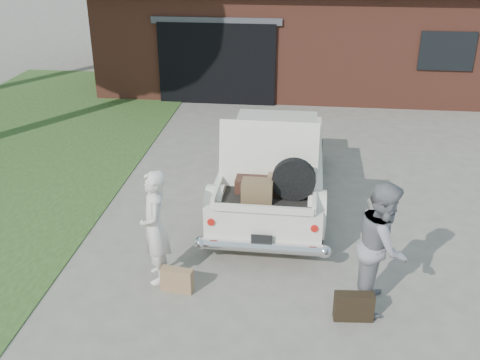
# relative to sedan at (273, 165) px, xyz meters

# --- Properties ---
(ground) EXTENTS (90.00, 90.00, 0.00)m
(ground) POSITION_rel_sedan_xyz_m (-0.42, -2.18, -0.69)
(ground) COLOR gray
(ground) RESTS_ON ground
(house) EXTENTS (12.80, 7.80, 3.30)m
(house) POSITION_rel_sedan_xyz_m (0.57, 9.29, 0.99)
(house) COLOR brown
(house) RESTS_ON ground
(sedan) EXTENTS (1.86, 4.66, 1.92)m
(sedan) POSITION_rel_sedan_xyz_m (0.00, 0.00, 0.00)
(sedan) COLOR white
(sedan) RESTS_ON ground
(woman_left) EXTENTS (0.55, 0.69, 1.66)m
(woman_left) POSITION_rel_sedan_xyz_m (-1.46, -2.67, 0.14)
(woman_left) COLOR silver
(woman_left) RESTS_ON ground
(woman_right) EXTENTS (0.81, 0.96, 1.76)m
(woman_right) POSITION_rel_sedan_xyz_m (1.57, -2.87, 0.19)
(woman_right) COLOR gray
(woman_right) RESTS_ON ground
(suitcase_left) EXTENTS (0.46, 0.21, 0.35)m
(suitcase_left) POSITION_rel_sedan_xyz_m (-1.13, -2.93, -0.51)
(suitcase_left) COLOR #A07A51
(suitcase_left) RESTS_ON ground
(suitcase_right) EXTENTS (0.51, 0.20, 0.39)m
(suitcase_right) POSITION_rel_sedan_xyz_m (1.24, -3.27, -0.49)
(suitcase_right) COLOR black
(suitcase_right) RESTS_ON ground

